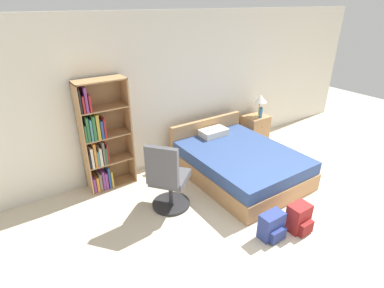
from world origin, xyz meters
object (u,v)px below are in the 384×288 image
(bed, at_px, (238,162))
(table_lamp, at_px, (260,99))
(bookshelf, at_px, (101,141))
(backpack_blue, at_px, (272,226))
(office_chair, at_px, (168,180))
(nightstand, at_px, (255,129))
(backpack_red, at_px, (299,218))
(water_bottle, at_px, (261,113))

(bed, relative_size, table_lamp, 4.54)
(bookshelf, xyz_separation_m, backpack_blue, (1.34, -2.29, -0.64))
(bed, bearing_deg, office_chair, -173.70)
(nightstand, height_order, backpack_blue, nightstand)
(backpack_red, xyz_separation_m, backpack_blue, (-0.39, 0.10, -0.01))
(table_lamp, bearing_deg, office_chair, -160.29)
(office_chair, distance_m, backpack_blue, 1.49)
(bookshelf, distance_m, office_chair, 1.25)
(bookshelf, relative_size, table_lamp, 3.93)
(bed, xyz_separation_m, nightstand, (1.19, 0.82, 0.04))
(table_lamp, bearing_deg, bookshelf, 177.96)
(nightstand, xyz_separation_m, table_lamp, (0.06, -0.01, 0.64))
(bookshelf, relative_size, water_bottle, 8.05)
(bookshelf, height_order, water_bottle, bookshelf)
(water_bottle, bearing_deg, backpack_blue, -131.57)
(nightstand, relative_size, table_lamp, 1.32)
(office_chair, bearing_deg, backpack_red, -47.78)
(office_chair, xyz_separation_m, nightstand, (2.63, 0.97, -0.19))
(water_bottle, relative_size, backpack_red, 0.57)
(bed, distance_m, nightstand, 1.44)
(bookshelf, height_order, bed, bookshelf)
(bed, xyz_separation_m, water_bottle, (1.21, 0.71, 0.43))
(bed, height_order, nightstand, bed)
(bed, xyz_separation_m, backpack_blue, (-0.64, -1.37, -0.09))
(water_bottle, bearing_deg, office_chair, -161.80)
(water_bottle, bearing_deg, bed, -149.48)
(table_lamp, distance_m, water_bottle, 0.27)
(office_chair, height_order, water_bottle, office_chair)
(bed, distance_m, table_lamp, 1.63)
(office_chair, bearing_deg, bookshelf, 116.44)
(office_chair, relative_size, backpack_red, 2.86)
(backpack_blue, bearing_deg, nightstand, 50.10)
(office_chair, xyz_separation_m, table_lamp, (2.69, 0.96, 0.45))
(backpack_red, bearing_deg, backpack_blue, 165.31)
(bookshelf, relative_size, nightstand, 2.97)
(table_lamp, distance_m, backpack_red, 2.83)
(table_lamp, height_order, backpack_blue, table_lamp)
(bed, bearing_deg, table_lamp, 32.82)
(bed, relative_size, office_chair, 1.86)
(nightstand, bearing_deg, water_bottle, -78.84)
(office_chair, distance_m, backpack_red, 1.80)
(bookshelf, bearing_deg, water_bottle, -3.72)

